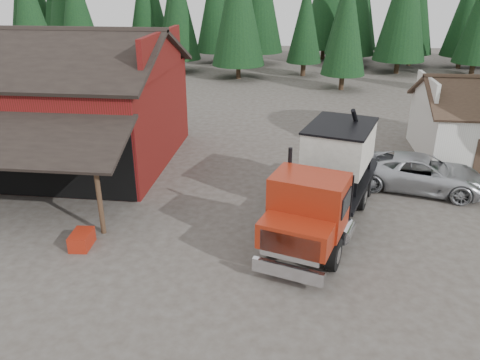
# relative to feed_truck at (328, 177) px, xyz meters

# --- Properties ---
(ground) EXTENTS (120.00, 120.00, 0.00)m
(ground) POSITION_rel_feed_truck_xyz_m (-3.27, -4.03, -2.06)
(ground) COLOR #423B34
(ground) RESTS_ON ground
(red_barn) EXTENTS (12.80, 13.63, 7.18)m
(red_barn) POSITION_rel_feed_truck_xyz_m (-14.27, 5.88, 0.64)
(red_barn) COLOR maroon
(red_barn) RESTS_ON ground
(conifer_backdrop) EXTENTS (76.00, 16.00, 16.00)m
(conifer_backdrop) POSITION_rel_feed_truck_xyz_m (-3.27, 37.97, -2.06)
(conifer_backdrop) COLOR black
(conifer_backdrop) RESTS_ON ground
(near_pine_a) EXTENTS (4.40, 4.40, 11.40)m
(near_pine_a) POSITION_rel_feed_truck_xyz_m (-25.27, 23.97, 4.34)
(near_pine_a) COLOR #382619
(near_pine_a) RESTS_ON ground
(near_pine_b) EXTENTS (3.96, 3.96, 10.40)m
(near_pine_b) POSITION_rel_feed_truck_xyz_m (2.73, 25.97, 3.83)
(near_pine_b) COLOR #382619
(near_pine_b) RESTS_ON ground
(near_pine_d) EXTENTS (5.28, 5.28, 13.40)m
(near_pine_d) POSITION_rel_feed_truck_xyz_m (-7.27, 29.97, 5.34)
(near_pine_d) COLOR #382619
(near_pine_d) RESTS_ON ground
(feed_truck) EXTENTS (5.37, 10.07, 4.40)m
(feed_truck) POSITION_rel_feed_truck_xyz_m (0.00, 0.00, 0.00)
(feed_truck) COLOR black
(feed_truck) RESTS_ON ground
(silver_car) EXTENTS (6.53, 4.15, 1.68)m
(silver_car) POSITION_rel_feed_truck_xyz_m (4.73, 3.95, -1.22)
(silver_car) COLOR #B7BABF
(silver_car) RESTS_ON ground
(equip_box) EXTENTS (0.78, 1.15, 0.60)m
(equip_box) POSITION_rel_feed_truck_xyz_m (-9.27, -3.04, -1.76)
(equip_box) COLOR maroon
(equip_box) RESTS_ON ground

